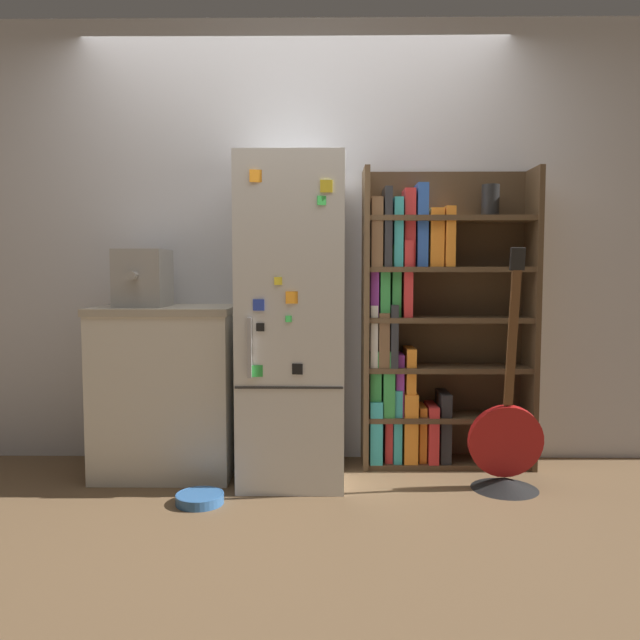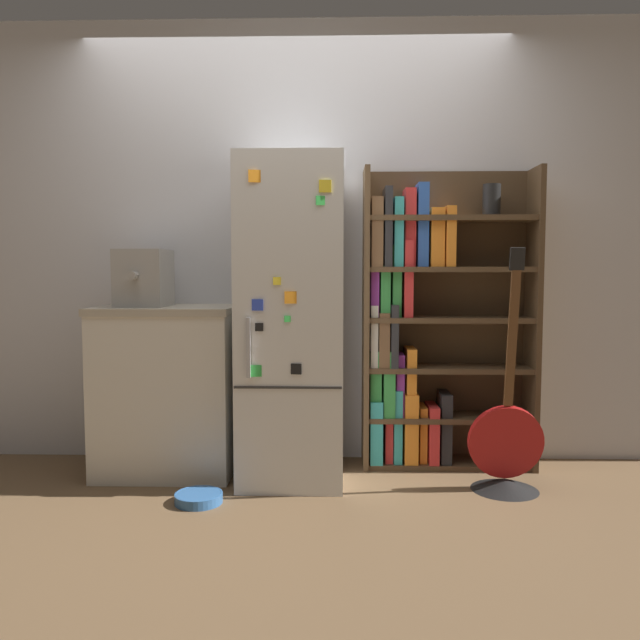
# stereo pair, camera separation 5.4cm
# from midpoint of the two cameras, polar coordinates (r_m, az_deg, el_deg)

# --- Properties ---
(ground_plane) EXTENTS (16.00, 16.00, 0.00)m
(ground_plane) POSITION_cam_midpoint_polar(r_m,az_deg,el_deg) (3.48, -2.16, -14.52)
(ground_plane) COLOR brown
(wall_back) EXTENTS (8.00, 0.05, 2.60)m
(wall_back) POSITION_cam_midpoint_polar(r_m,az_deg,el_deg) (3.77, -1.74, 7.03)
(wall_back) COLOR silver
(wall_back) RESTS_ON ground_plane
(refrigerator) EXTENTS (0.55, 0.70, 1.73)m
(refrigerator) POSITION_cam_midpoint_polar(r_m,az_deg,el_deg) (3.41, -2.08, -0.04)
(refrigerator) COLOR white
(refrigerator) RESTS_ON ground_plane
(bookshelf) EXTENTS (0.98, 0.28, 1.71)m
(bookshelf) POSITION_cam_midpoint_polar(r_m,az_deg,el_deg) (3.67, 10.15, -0.83)
(bookshelf) COLOR #4C3823
(bookshelf) RESTS_ON ground_plane
(kitchen_counter) EXTENTS (0.76, 0.58, 0.94)m
(kitchen_counter) POSITION_cam_midpoint_polar(r_m,az_deg,el_deg) (3.64, -13.24, -6.13)
(kitchen_counter) COLOR silver
(kitchen_counter) RESTS_ON ground_plane
(espresso_machine) EXTENTS (0.26, 0.36, 0.31)m
(espresso_machine) POSITION_cam_midpoint_polar(r_m,az_deg,el_deg) (3.58, -15.37, 3.72)
(espresso_machine) COLOR #A5A39E
(espresso_machine) RESTS_ON kitchen_counter
(guitar) EXTENTS (0.39, 0.35, 1.25)m
(guitar) POSITION_cam_midpoint_polar(r_m,az_deg,el_deg) (3.44, 17.04, -11.89)
(guitar) COLOR black
(guitar) RESTS_ON ground_plane
(pet_bowl) EXTENTS (0.23, 0.23, 0.05)m
(pet_bowl) POSITION_cam_midpoint_polar(r_m,az_deg,el_deg) (3.22, -10.54, -15.65)
(pet_bowl) COLOR #3366A5
(pet_bowl) RESTS_ON ground_plane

